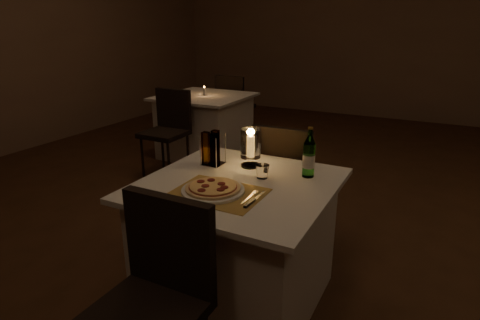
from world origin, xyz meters
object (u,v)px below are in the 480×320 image
at_px(chair_near, 157,285).
at_px(tumbler, 262,171).
at_px(pizza, 213,187).
at_px(hurricane_candle, 251,145).
at_px(main_table, 238,242).
at_px(chair_far, 285,173).
at_px(water_bottle, 309,157).
at_px(plate, 213,190).
at_px(neighbor_table_left, 205,125).

xyz_separation_m(chair_near, tumbler, (0.09, 0.83, 0.23)).
bearing_deg(pizza, hurricane_candle, 90.43).
distance_m(main_table, chair_far, 0.74).
relative_size(main_table, water_bottle, 3.53).
relative_size(plate, water_bottle, 1.13).
xyz_separation_m(main_table, tumbler, (0.09, 0.12, 0.40)).
bearing_deg(hurricane_candle, plate, -89.56).
distance_m(pizza, water_bottle, 0.57).
height_order(tumbler, water_bottle, water_bottle).
xyz_separation_m(chair_far, water_bottle, (0.31, -0.46, 0.31)).
bearing_deg(chair_far, chair_near, -90.00).
bearing_deg(chair_far, neighbor_table_left, 136.68).
bearing_deg(pizza, plate, 42.08).
relative_size(water_bottle, neighbor_table_left, 0.28).
xyz_separation_m(main_table, plate, (-0.05, -0.18, 0.38)).
relative_size(chair_far, pizza, 3.21).
bearing_deg(hurricane_candle, chair_near, -86.86).
relative_size(plate, hurricane_candle, 1.39).
xyz_separation_m(chair_far, hurricane_candle, (-0.05, -0.46, 0.33)).
relative_size(tumbler, hurricane_candle, 0.33).
xyz_separation_m(chair_near, neighbor_table_left, (-1.63, 2.97, -0.18)).
xyz_separation_m(chair_near, water_bottle, (0.31, 0.97, 0.31)).
distance_m(plate, pizza, 0.02).
height_order(water_bottle, hurricane_candle, water_bottle).
bearing_deg(plate, tumbler, 64.86).
relative_size(pizza, water_bottle, 0.99).
relative_size(main_table, chair_far, 1.11).
bearing_deg(plate, neighbor_table_left, 123.03).
bearing_deg(chair_near, water_bottle, 72.49).
distance_m(pizza, neighbor_table_left, 2.93).
bearing_deg(plate, water_bottle, 50.68).
bearing_deg(plate, chair_far, 86.80).
xyz_separation_m(pizza, water_bottle, (0.36, 0.43, 0.09)).
height_order(plate, hurricane_candle, hurricane_candle).
relative_size(chair_near, plate, 2.81).
bearing_deg(tumbler, main_table, -127.49).
bearing_deg(water_bottle, hurricane_candle, 179.30).
height_order(main_table, hurricane_candle, hurricane_candle).
bearing_deg(tumbler, neighbor_table_left, 128.84).
bearing_deg(main_table, plate, -105.52).
xyz_separation_m(pizza, hurricane_candle, (-0.00, 0.44, 0.11)).
height_order(chair_far, tumbler, chair_far).
relative_size(plate, tumbler, 4.18).
xyz_separation_m(plate, tumbler, (0.14, 0.30, 0.03)).
height_order(chair_far, pizza, chair_far).
relative_size(plate, neighbor_table_left, 0.32).
xyz_separation_m(chair_far, plate, (-0.05, -0.89, 0.20)).
xyz_separation_m(tumbler, neighbor_table_left, (-1.72, 2.14, -0.40)).
xyz_separation_m(chair_far, pizza, (-0.05, -0.89, 0.22)).
bearing_deg(pizza, water_bottle, 50.68).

